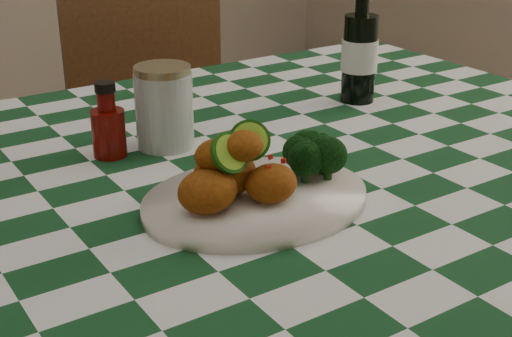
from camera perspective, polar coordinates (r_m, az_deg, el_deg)
plate at (r=0.95m, az=0.00°, el=-2.54°), size 0.33×0.27×0.02m
fried_chicken_pile at (r=0.92m, az=-1.31°, el=0.23°), size 0.15×0.11×0.09m
broccoli_side at (r=1.00m, az=4.43°, el=1.06°), size 0.08×0.08×0.06m
ketchup_bottle at (r=1.13m, az=-11.78°, el=3.85°), size 0.06×0.06×0.12m
mason_jar at (r=1.15m, az=-7.36°, el=4.92°), size 0.10×0.10×0.13m
beer_bottle at (r=1.37m, az=8.34°, el=10.08°), size 0.08×0.08×0.24m
wooden_chair_right at (r=1.90m, az=-6.88°, el=0.42°), size 0.51×0.52×0.96m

